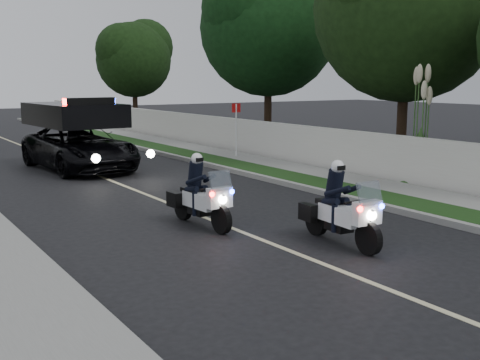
# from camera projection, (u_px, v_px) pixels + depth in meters

# --- Properties ---
(ground) EXTENTS (120.00, 120.00, 0.00)m
(ground) POSITION_uv_depth(u_px,v_px,m) (285.00, 249.00, 11.11)
(ground) COLOR black
(ground) RESTS_ON ground
(curb_right) EXTENTS (0.20, 60.00, 0.15)m
(curb_right) POSITION_uv_depth(u_px,v_px,m) (209.00, 165.00, 21.57)
(curb_right) COLOR gray
(curb_right) RESTS_ON ground
(grass_verge) EXTENTS (1.20, 60.00, 0.16)m
(grass_verge) POSITION_uv_depth(u_px,v_px,m) (225.00, 163.00, 21.94)
(grass_verge) COLOR #193814
(grass_verge) RESTS_ON ground
(sidewalk_right) EXTENTS (1.40, 60.00, 0.16)m
(sidewalk_right) POSITION_uv_depth(u_px,v_px,m) (254.00, 161.00, 22.64)
(sidewalk_right) COLOR gray
(sidewalk_right) RESTS_ON ground
(property_wall) EXTENTS (0.22, 60.00, 1.50)m
(property_wall) POSITION_uv_depth(u_px,v_px,m) (275.00, 142.00, 23.06)
(property_wall) COLOR beige
(property_wall) RESTS_ON ground
(lane_marking) EXTENTS (0.12, 50.00, 0.01)m
(lane_marking) POSITION_uv_depth(u_px,v_px,m) (101.00, 177.00, 19.38)
(lane_marking) COLOR #BFB78C
(lane_marking) RESTS_ON ground
(police_moto_left) EXTENTS (0.76, 1.92, 1.60)m
(police_moto_left) POSITION_uv_depth(u_px,v_px,m) (201.00, 226.00, 12.86)
(police_moto_left) COLOR silver
(police_moto_left) RESTS_ON ground
(police_moto_right) EXTENTS (0.81, 1.97, 1.64)m
(police_moto_right) POSITION_uv_depth(u_px,v_px,m) (340.00, 244.00, 11.46)
(police_moto_right) COLOR white
(police_moto_right) RESTS_ON ground
(police_suv) EXTENTS (3.00, 5.81, 2.74)m
(police_suv) POSITION_uv_depth(u_px,v_px,m) (81.00, 169.00, 20.92)
(police_suv) COLOR black
(police_suv) RESTS_ON ground
(sign_post) EXTENTS (0.44, 0.44, 2.30)m
(sign_post) POSITION_uv_depth(u_px,v_px,m) (236.00, 160.00, 23.50)
(sign_post) COLOR #B40C1F
(sign_post) RESTS_ON ground
(pampas_far) EXTENTS (1.39, 1.39, 3.87)m
(pampas_far) POSITION_uv_depth(u_px,v_px,m) (418.00, 185.00, 17.93)
(pampas_far) COLOR beige
(pampas_far) RESTS_ON ground
(tree_right_b) EXTENTS (8.33, 8.33, 10.87)m
(tree_right_b) POSITION_uv_depth(u_px,v_px,m) (400.00, 167.00, 21.42)
(tree_right_b) COLOR #1A3612
(tree_right_b) RESTS_ON ground
(tree_right_d) EXTENTS (8.32, 8.32, 10.84)m
(tree_right_d) POSITION_uv_depth(u_px,v_px,m) (268.00, 145.00, 28.61)
(tree_right_d) COLOR #123713
(tree_right_d) RESTS_ON ground
(tree_right_e) EXTENTS (6.27, 6.27, 8.76)m
(tree_right_e) POSITION_uv_depth(u_px,v_px,m) (136.00, 124.00, 42.12)
(tree_right_e) COLOR black
(tree_right_e) RESTS_ON ground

